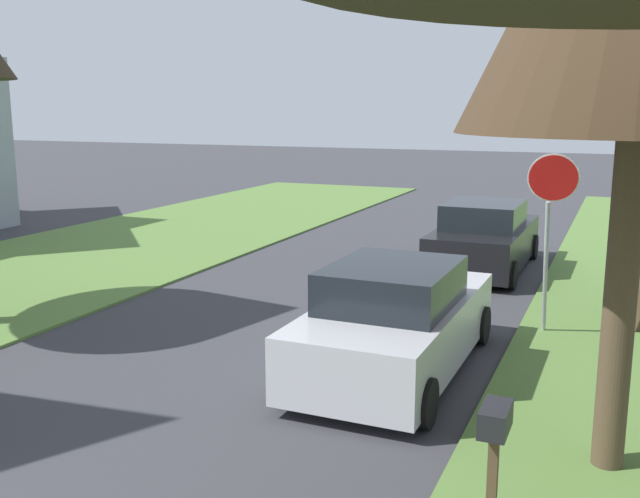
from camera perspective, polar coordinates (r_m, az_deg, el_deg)
The scene contains 4 objects.
stop_sign_far at distance 12.07m, azimuth 17.78°, elevation 3.40°, with size 0.82×0.76×2.90m.
parked_sedan_silver at distance 10.15m, azimuth 5.99°, elevation -5.72°, with size 1.97×4.42×1.57m.
parked_sedan_black at distance 16.78m, azimuth 12.84°, elevation 0.81°, with size 1.97×4.42×1.57m.
curbside_mailbox at distance 6.16m, azimuth 13.62°, elevation -14.20°, with size 0.22×0.44×1.27m.
Camera 1 is at (5.08, -1.42, 3.67)m, focal length 40.52 mm.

